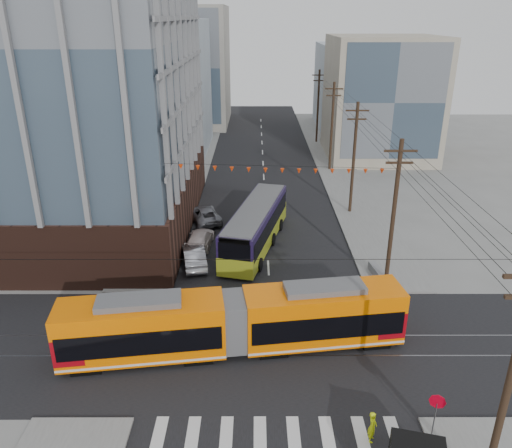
{
  "coord_description": "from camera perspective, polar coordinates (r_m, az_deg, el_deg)",
  "views": [
    {
      "loc": [
        -1.01,
        -20.9,
        18.38
      ],
      "look_at": [
        -0.98,
        10.94,
        5.04
      ],
      "focal_mm": 35.0,
      "sensor_mm": 36.0,
      "label": 1
    }
  ],
  "objects": [
    {
      "name": "parked_car_white",
      "position": [
        42.98,
        -6.41,
        -1.69
      ],
      "size": [
        2.36,
        5.03,
        1.42
      ],
      "primitive_type": "imported",
      "rotation": [
        0.0,
        0.0,
        3.06
      ],
      "color": "silver",
      "rests_on": "ground"
    },
    {
      "name": "utility_pole_far",
      "position": [
        78.55,
        7.09,
        13.13
      ],
      "size": [
        0.3,
        0.3,
        11.0
      ],
      "primitive_type": "cylinder",
      "color": "black",
      "rests_on": "ground"
    },
    {
      "name": "city_bus",
      "position": [
        42.33,
        -0.04,
        -0.25
      ],
      "size": [
        5.88,
        13.37,
        3.7
      ],
      "primitive_type": null,
      "rotation": [
        0.0,
        0.0,
        -0.24
      ],
      "color": "#1E1339",
      "rests_on": "ground"
    },
    {
      "name": "stop_sign",
      "position": [
        25.92,
        19.7,
        -20.29
      ],
      "size": [
        0.99,
        0.99,
        2.49
      ],
      "primitive_type": null,
      "rotation": [
        0.0,
        0.0,
        -0.39
      ],
      "color": "red",
      "rests_on": "ground"
    },
    {
      "name": "bg_bldg_ne_near",
      "position": [
        71.73,
        14.08,
        13.76
      ],
      "size": [
        14.0,
        14.0,
        16.0
      ],
      "primitive_type": "cube",
      "color": "gray",
      "rests_on": "ground"
    },
    {
      "name": "utility_pole_near",
      "position": [
        21.87,
        26.88,
        -16.24
      ],
      "size": [
        0.3,
        0.3,
        11.0
      ],
      "primitive_type": "cylinder",
      "color": "black",
      "rests_on": "ground"
    },
    {
      "name": "bg_bldg_nw_far",
      "position": [
        94.18,
        -8.37,
        17.4
      ],
      "size": [
        16.0,
        18.0,
        20.0
      ],
      "primitive_type": "cube",
      "color": "gray",
      "rests_on": "ground"
    },
    {
      "name": "streetcar",
      "position": [
        29.52,
        -2.48,
        -11.18
      ],
      "size": [
        20.09,
        5.52,
        3.83
      ],
      "primitive_type": null,
      "rotation": [
        0.0,
        0.0,
        0.14
      ],
      "color": "#FF6C00",
      "rests_on": "ground"
    },
    {
      "name": "bg_bldg_ne_far",
      "position": [
        91.62,
        12.36,
        15.1
      ],
      "size": [
        16.0,
        16.0,
        14.0
      ],
      "primitive_type": "cube",
      "color": "#8C99A5",
      "rests_on": "ground"
    },
    {
      "name": "bg_bldg_nw_near",
      "position": [
        75.22,
        -12.77,
        15.03
      ],
      "size": [
        18.0,
        16.0,
        18.0
      ],
      "primitive_type": "cube",
      "color": "#8C99A5",
      "rests_on": "ground"
    },
    {
      "name": "parked_car_silver",
      "position": [
        39.88,
        -7.11,
        -3.64
      ],
      "size": [
        2.62,
        5.01,
        1.57
      ],
      "primitive_type": "imported",
      "rotation": [
        0.0,
        0.0,
        3.35
      ],
      "color": "#B3B6BF",
      "rests_on": "ground"
    },
    {
      "name": "office_building",
      "position": [
        48.83,
        -26.57,
        15.68
      ],
      "size": [
        30.0,
        25.0,
        28.6
      ],
      "primitive_type": "cube",
      "color": "#381E16",
      "rests_on": "ground"
    },
    {
      "name": "ground",
      "position": [
        27.85,
        2.15,
        -18.58
      ],
      "size": [
        160.0,
        160.0,
        0.0
      ],
      "primitive_type": "plane",
      "color": "slate"
    },
    {
      "name": "jersey_barrier",
      "position": [
        38.46,
        14.04,
        -5.91
      ],
      "size": [
        1.4,
        3.93,
        0.77
      ],
      "primitive_type": "cube",
      "rotation": [
        0.0,
        0.0,
        0.14
      ],
      "color": "gray",
      "rests_on": "ground"
    },
    {
      "name": "pedestrian",
      "position": [
        25.47,
        13.16,
        -21.62
      ],
      "size": [
        0.54,
        0.68,
        1.63
      ],
      "primitive_type": "imported",
      "rotation": [
        0.0,
        0.0,
        1.29
      ],
      "color": "#DAF40F",
      "rests_on": "ground"
    },
    {
      "name": "parked_car_grey",
      "position": [
        48.18,
        -5.85,
        1.1
      ],
      "size": [
        3.9,
        5.67,
        1.44
      ],
      "primitive_type": "imported",
      "rotation": [
        0.0,
        0.0,
        3.46
      ],
      "color": "slate",
      "rests_on": "ground"
    }
  ]
}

